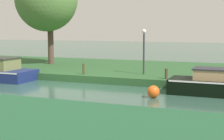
# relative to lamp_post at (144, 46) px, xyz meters

# --- Properties ---
(ground_plane) EXTENTS (120.00, 120.00, 0.00)m
(ground_plane) POSITION_rel_lamp_post_xyz_m (-3.00, -3.84, -2.03)
(ground_plane) COLOR #315546
(riverbank_far) EXTENTS (72.00, 10.00, 0.40)m
(riverbank_far) POSITION_rel_lamp_post_xyz_m (-3.00, 3.16, -1.83)
(riverbank_far) COLOR #29532A
(riverbank_far) RESTS_ON ground_plane
(lamp_post) EXTENTS (0.24, 0.24, 2.54)m
(lamp_post) POSITION_rel_lamp_post_xyz_m (0.00, 0.00, 0.00)
(lamp_post) COLOR #333338
(lamp_post) RESTS_ON riverbank_far
(mooring_post_near) EXTENTS (0.14, 0.14, 0.61)m
(mooring_post_near) POSITION_rel_lamp_post_xyz_m (-3.14, -1.29, -1.32)
(mooring_post_near) COLOR #454120
(mooring_post_near) RESTS_ON riverbank_far
(mooring_post_far) EXTENTS (0.16, 0.16, 0.54)m
(mooring_post_far) POSITION_rel_lamp_post_xyz_m (1.61, -1.29, -1.36)
(mooring_post_far) COLOR #4A3E2D
(mooring_post_far) RESTS_ON riverbank_far
(channel_buoy) EXTENTS (0.54, 0.54, 0.54)m
(channel_buoy) POSITION_rel_lamp_post_xyz_m (1.75, -4.38, -1.76)
(channel_buoy) COLOR #E55919
(channel_buoy) RESTS_ON ground_plane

